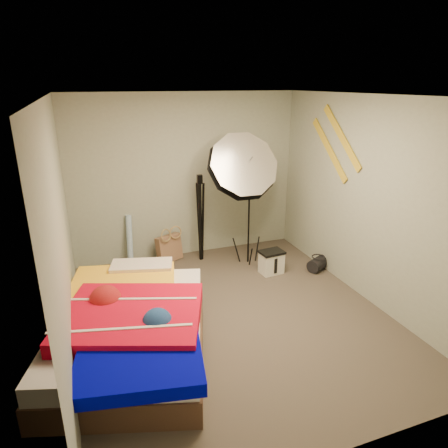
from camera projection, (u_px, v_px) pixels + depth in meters
name	position (u px, v px, depth m)	size (l,w,h in m)	color
floor	(233.00, 316.00, 4.74)	(4.00, 4.00, 0.00)	#52483F
ceiling	(235.00, 96.00, 3.90)	(4.00, 4.00, 0.00)	silver
wall_back	(186.00, 177.00, 6.09)	(3.50, 3.50, 0.00)	#9CA594
wall_front	(349.00, 310.00, 2.55)	(3.50, 3.50, 0.00)	#9CA594
wall_left	(62.00, 237.00, 3.76)	(4.00, 4.00, 0.00)	#9CA594
wall_right	(367.00, 201.00, 4.89)	(4.00, 4.00, 0.00)	#9CA594
tote_bag	(169.00, 248.00, 6.16)	(0.41, 0.12, 0.41)	#9E7457
wrapping_roll	(130.00, 240.00, 5.99)	(0.09, 0.09, 0.76)	#4F8AC7
camera_case	(271.00, 263.00, 5.77)	(0.31, 0.22, 0.31)	silver
duffel_bag	(318.00, 264.00, 5.87)	(0.19, 0.19, 0.32)	black
wall_stripe_upper	(342.00, 137.00, 5.18)	(0.02, 1.10, 0.10)	gold
wall_stripe_lower	(329.00, 150.00, 5.46)	(0.02, 1.10, 0.10)	gold
bed	(132.00, 327.00, 4.01)	(1.95, 2.46, 0.60)	#4F3425
photo_umbrella	(241.00, 168.00, 5.51)	(1.24, 0.95, 2.09)	black
camera_tripod	(200.00, 212.00, 6.00)	(0.07, 0.07, 1.35)	black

